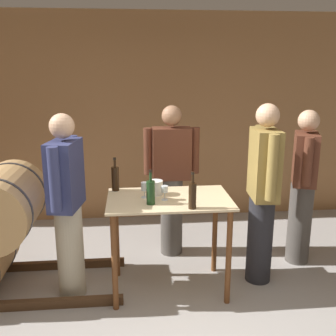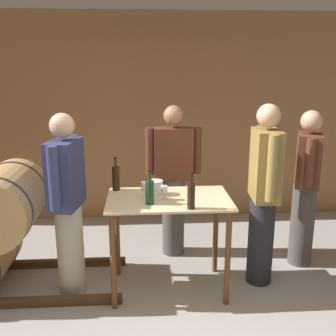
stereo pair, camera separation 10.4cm
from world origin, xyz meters
name	(u,v)px [view 2 (the right image)]	position (x,y,z in m)	size (l,w,h in m)	color
back_wall	(156,119)	(0.00, 2.73, 1.35)	(8.40, 0.05, 2.70)	#996B42
tasting_table	(169,217)	(0.04, 0.86, 0.72)	(1.09, 0.68, 0.89)	beige
wine_bottle_far_left	(116,177)	(-0.44, 1.13, 1.02)	(0.07, 0.07, 0.32)	black
wine_bottle_left	(150,191)	(-0.13, 0.72, 1.01)	(0.07, 0.07, 0.30)	#193819
wine_bottle_center	(191,195)	(0.21, 0.58, 1.01)	(0.06, 0.06, 0.31)	black
wine_glass_near_left	(144,187)	(-0.17, 0.89, 0.99)	(0.06, 0.06, 0.14)	silver
wine_glass_near_center	(165,190)	(0.00, 0.81, 0.99)	(0.06, 0.06, 0.13)	silver
ice_bucket	(156,188)	(-0.07, 0.97, 0.96)	(0.13, 0.13, 0.13)	white
person_host	(173,178)	(0.14, 1.59, 0.87)	(0.59, 0.24, 1.64)	#4C4742
person_visitor_with_scarf	(264,192)	(0.92, 0.93, 0.91)	(0.25, 0.59, 1.71)	#232328
person_visitor_bearded	(306,186)	(1.46, 1.27, 0.85)	(0.34, 0.56, 1.61)	#4C4742
person_visitor_near_door	(67,202)	(-0.85, 0.86, 0.87)	(0.29, 0.58, 1.65)	#B7AD93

